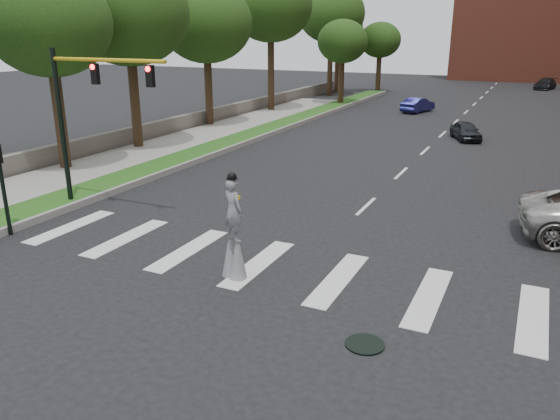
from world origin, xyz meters
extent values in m
plane|color=black|center=(0.00, 0.00, 0.00)|extent=(160.00, 160.00, 0.00)
cube|color=#1F4F16|center=(-11.50, 20.00, 0.12)|extent=(2.00, 60.00, 0.25)
cube|color=gray|center=(-10.45, 20.00, 0.14)|extent=(0.20, 60.00, 0.28)
cube|color=gray|center=(-14.50, 10.00, 0.09)|extent=(4.00, 60.00, 0.18)
cube|color=#5D5750|center=(-17.00, 22.00, 0.55)|extent=(0.50, 56.00, 1.10)
cylinder|color=black|center=(3.00, -2.00, 0.02)|extent=(0.90, 0.90, 0.04)
cube|color=#994330|center=(6.00, 78.00, 9.00)|extent=(26.00, 14.00, 18.00)
cylinder|color=black|center=(-11.00, 3.00, 3.10)|extent=(0.20, 0.20, 6.20)
cylinder|color=gold|center=(-8.40, 3.00, 5.80)|extent=(5.20, 0.14, 0.14)
cube|color=black|center=(-9.00, 3.00, 5.30)|extent=(0.28, 0.18, 0.75)
cylinder|color=#FF0C0C|center=(-9.00, 2.90, 5.55)|extent=(0.18, 0.06, 0.18)
cube|color=black|center=(-6.50, 3.00, 5.30)|extent=(0.28, 0.18, 0.75)
cylinder|color=#FF0C0C|center=(-6.50, 2.90, 5.55)|extent=(0.18, 0.06, 0.18)
cylinder|color=black|center=(-10.30, -0.50, 1.50)|extent=(0.14, 0.14, 3.00)
cylinder|color=black|center=(-1.34, -0.16, 0.56)|extent=(0.07, 0.07, 1.12)
cylinder|color=black|center=(-1.64, -0.06, 0.56)|extent=(0.07, 0.07, 1.12)
cone|color=slate|center=(-1.34, -0.16, 0.70)|extent=(0.52, 0.52, 1.41)
cone|color=slate|center=(-1.64, -0.06, 0.70)|extent=(0.52, 0.52, 1.41)
imported|color=slate|center=(-1.49, -0.11, 2.03)|extent=(0.77, 0.63, 1.82)
sphere|color=black|center=(-1.49, -0.11, 3.00)|extent=(0.26, 0.26, 0.26)
cylinder|color=black|center=(-1.49, -0.11, 2.95)|extent=(0.34, 0.34, 0.02)
cube|color=yellow|center=(-1.44, 0.02, 2.53)|extent=(0.22, 0.05, 0.10)
imported|color=black|center=(1.67, 24.66, 0.58)|extent=(2.66, 3.70, 1.17)
imported|color=navy|center=(-3.86, 36.07, 0.64)|extent=(2.39, 4.10, 1.28)
imported|color=black|center=(6.00, 62.51, 0.65)|extent=(2.80, 4.79, 1.30)
cylinder|color=black|center=(-15.68, 7.27, 2.84)|extent=(0.56, 0.56, 5.68)
ellipsoid|color=#17330F|center=(-15.68, 7.27, 7.17)|extent=(5.96, 5.96, 5.07)
cylinder|color=black|center=(-15.78, 13.10, 3.02)|extent=(0.56, 0.56, 6.04)
ellipsoid|color=#17330F|center=(-15.78, 13.10, 7.77)|extent=(6.92, 6.92, 5.89)
cylinder|color=black|center=(-16.30, 21.93, 2.84)|extent=(0.56, 0.56, 5.69)
ellipsoid|color=#17330F|center=(-16.30, 21.93, 7.33)|extent=(6.56, 6.56, 5.58)
cylinder|color=black|center=(-15.71, 31.07, 3.52)|extent=(0.56, 0.56, 7.05)
ellipsoid|color=#17330F|center=(-15.71, 31.07, 8.81)|extent=(7.05, 7.05, 5.99)
cylinder|color=black|center=(-15.52, 45.21, 3.37)|extent=(0.56, 0.56, 6.74)
ellipsoid|color=#17330F|center=(-15.52, 45.21, 8.52)|extent=(7.10, 7.10, 6.04)
cylinder|color=black|center=(-11.58, 37.72, 2.35)|extent=(0.56, 0.56, 4.70)
ellipsoid|color=#17330F|center=(-11.58, 37.72, 5.87)|extent=(4.68, 4.68, 3.98)
cylinder|color=black|center=(-11.54, 50.55, 2.33)|extent=(0.56, 0.56, 4.66)
ellipsoid|color=#17330F|center=(-11.54, 50.55, 5.82)|extent=(4.64, 4.64, 3.95)
cylinder|color=black|center=(-15.92, 48.69, 2.82)|extent=(0.56, 0.56, 5.63)
ellipsoid|color=#17330F|center=(-15.92, 48.69, 7.02)|extent=(5.54, 5.54, 4.71)
camera|label=1|loc=(5.90, -12.60, 6.80)|focal=35.00mm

